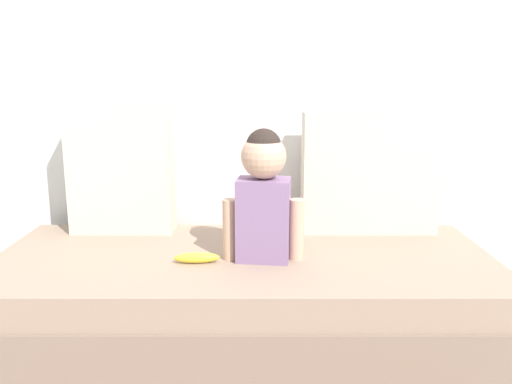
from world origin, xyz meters
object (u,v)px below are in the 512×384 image
throw_pillow_left (124,168)px  throw_pillow_right (372,173)px  couch (247,301)px  toddler (266,193)px  banana (199,258)px

throw_pillow_left → throw_pillow_right: size_ratio=0.97×
couch → throw_pillow_left: bearing=148.9°
couch → throw_pillow_left: size_ratio=3.49×
couch → toddler: (0.07, -0.05, 0.45)m
toddler → banana: 0.34m
throw_pillow_left → throw_pillow_right: throw_pillow_left is taller
couch → throw_pillow_right: size_ratio=3.37×
couch → toddler: size_ratio=4.00×
throw_pillow_right → toddler: size_ratio=1.19×
throw_pillow_right → banana: size_ratio=3.47×
toddler → banana: bearing=-169.8°
throw_pillow_left → banana: throw_pillow_left is taller
throw_pillow_right → couch: bearing=-148.9°
throw_pillow_left → toddler: 0.73m
throw_pillow_right → throw_pillow_left: bearing=180.0°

